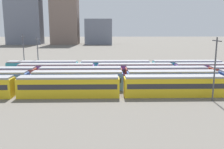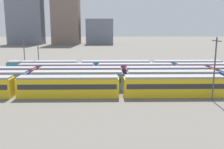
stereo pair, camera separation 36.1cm
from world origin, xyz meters
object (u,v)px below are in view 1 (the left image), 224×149
at_px(catenary_pole_3, 38,53).
at_px(train_track_2, 124,75).
at_px(train_track_3, 174,71).
at_px(train_track_4, 115,68).
at_px(train_track_1, 218,79).
at_px(catenary_pole_1, 24,52).
at_px(train_track_0, 69,86).
at_px(catenary_pole_2, 215,66).

bearing_deg(catenary_pole_3, train_track_2, -31.40).
bearing_deg(train_track_3, train_track_4, 159.63).
distance_m(train_track_1, train_track_3, 12.12).
xyz_separation_m(train_track_4, catenary_pole_1, (-24.52, 2.84, 3.94)).
bearing_deg(train_track_3, train_track_1, -59.08).
bearing_deg(catenary_pole_3, catenary_pole_1, -173.93).
height_order(train_track_2, catenary_pole_1, catenary_pole_1).
bearing_deg(train_track_4, train_track_1, -37.63).
distance_m(train_track_0, train_track_4, 22.71).
bearing_deg(train_track_3, train_track_2, -157.52).
relative_size(train_track_0, catenary_pole_2, 5.21).
bearing_deg(train_track_1, catenary_pole_2, -118.86).
bearing_deg(train_track_2, train_track_4, 97.90).
xyz_separation_m(train_track_2, train_track_3, (12.56, 5.20, 0.00)).
relative_size(catenary_pole_1, catenary_pole_3, 1.08).
relative_size(train_track_3, catenary_pole_3, 7.62).
bearing_deg(catenary_pole_3, train_track_1, -24.61).
relative_size(train_track_3, catenary_pole_1, 7.06).
height_order(train_track_4, catenary_pole_2, catenary_pole_2).
relative_size(train_track_4, catenary_pole_2, 5.21).
bearing_deg(catenary_pole_3, train_track_4, -8.79).
xyz_separation_m(train_track_0, catenary_pole_3, (-11.76, 24.03, 3.54)).
xyz_separation_m(train_track_0, catenary_pole_2, (24.73, -3.19, 4.01)).
bearing_deg(train_track_1, train_track_2, 164.53).
xyz_separation_m(train_track_3, catenary_pole_1, (-38.53, 8.04, 3.94)).
height_order(train_track_2, catenary_pole_3, catenary_pole_3).
distance_m(catenary_pole_1, catenary_pole_3, 3.69).
bearing_deg(catenary_pole_2, train_track_2, 136.20).
xyz_separation_m(train_track_3, catenary_pole_3, (-34.89, 8.43, 3.54)).
distance_m(train_track_2, catenary_pole_3, 26.40).
relative_size(train_track_1, train_track_4, 2.02).
xyz_separation_m(train_track_1, train_track_4, (-20.24, 15.60, -0.00)).
xyz_separation_m(train_track_3, catenary_pole_2, (1.61, -18.79, 4.01)).
xyz_separation_m(catenary_pole_2, catenary_pole_3, (-36.49, 27.22, -0.46)).
distance_m(catenary_pole_2, catenary_pole_3, 45.53).
height_order(train_track_4, catenary_pole_3, catenary_pole_3).
distance_m(train_track_1, catenary_pole_3, 45.36).
bearing_deg(catenary_pole_1, train_track_0, -56.92).
xyz_separation_m(catenary_pole_1, catenary_pole_3, (3.64, 0.39, -0.40)).
bearing_deg(train_track_4, catenary_pole_2, -56.94).
bearing_deg(catenary_pole_3, train_track_3, -13.58).
height_order(train_track_3, catenary_pole_2, catenary_pole_2).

